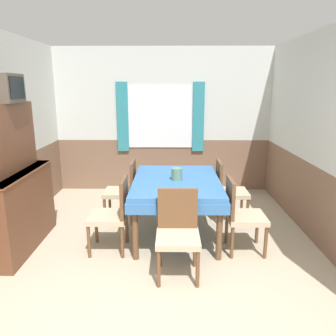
{
  "coord_description": "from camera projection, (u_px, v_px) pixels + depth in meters",
  "views": [
    {
      "loc": [
        0.15,
        -2.18,
        1.91
      ],
      "look_at": [
        0.11,
        1.87,
        0.9
      ],
      "focal_mm": 35.0,
      "sensor_mm": 36.0,
      "label": 1
    }
  ],
  "objects": [
    {
      "name": "dining_table",
      "position": [
        176.0,
        187.0,
        4.24
      ],
      "size": [
        1.13,
        1.54,
        0.75
      ],
      "color": "#386BA8",
      "rests_on": "ground_plane"
    },
    {
      "name": "chair_right_near",
      "position": [
        241.0,
        213.0,
        3.82
      ],
      "size": [
        0.44,
        0.44,
        0.89
      ],
      "rotation": [
        0.0,
        0.0,
        4.71
      ],
      "color": "brown",
      "rests_on": "ground_plane"
    },
    {
      "name": "chair_left_near",
      "position": [
        113.0,
        212.0,
        3.84
      ],
      "size": [
        0.44,
        0.44,
        0.89
      ],
      "rotation": [
        0.0,
        0.0,
        1.57
      ],
      "color": "brown",
      "rests_on": "ground_plane"
    },
    {
      "name": "tv",
      "position": [
        5.0,
        88.0,
        3.67
      ],
      "size": [
        0.29,
        0.42,
        0.32
      ],
      "color": "#51473D",
      "rests_on": "sideboard"
    },
    {
      "name": "ground_plane",
      "position": [
        152.0,
        336.0,
        2.58
      ],
      "size": [
        16.0,
        16.0,
        0.0
      ],
      "primitive_type": "plane",
      "color": "tan"
    },
    {
      "name": "wall_back",
      "position": [
        163.0,
        121.0,
        6.0
      ],
      "size": [
        4.29,
        0.09,
        2.6
      ],
      "color": "silver",
      "rests_on": "ground_plane"
    },
    {
      "name": "chair_left_far",
      "position": [
        124.0,
        189.0,
        4.73
      ],
      "size": [
        0.44,
        0.44,
        0.89
      ],
      "rotation": [
        0.0,
        0.0,
        1.57
      ],
      "color": "brown",
      "rests_on": "ground_plane"
    },
    {
      "name": "wall_left",
      "position": [
        4.0,
        136.0,
        4.14
      ],
      "size": [
        0.05,
        4.23,
        2.6
      ],
      "color": "silver",
      "rests_on": "ground_plane"
    },
    {
      "name": "chair_head_near",
      "position": [
        178.0,
        230.0,
        3.35
      ],
      "size": [
        0.44,
        0.44,
        0.89
      ],
      "rotation": [
        0.0,
        0.0,
        3.14
      ],
      "color": "brown",
      "rests_on": "ground_plane"
    },
    {
      "name": "chair_right_far",
      "position": [
        228.0,
        189.0,
        4.72
      ],
      "size": [
        0.44,
        0.44,
        0.89
      ],
      "rotation": [
        0.0,
        0.0,
        4.71
      ],
      "color": "brown",
      "rests_on": "ground_plane"
    },
    {
      "name": "wall_right",
      "position": [
        316.0,
        137.0,
        4.1
      ],
      "size": [
        0.05,
        4.23,
        2.6
      ],
      "color": "silver",
      "rests_on": "ground_plane"
    },
    {
      "name": "sideboard",
      "position": [
        12.0,
        190.0,
        3.85
      ],
      "size": [
        0.46,
        1.31,
        1.73
      ],
      "color": "brown",
      "rests_on": "ground_plane"
    },
    {
      "name": "vase",
      "position": [
        177.0,
        174.0,
        4.16
      ],
      "size": [
        0.14,
        0.14,
        0.16
      ],
      "color": "slate",
      "rests_on": "dining_table"
    }
  ]
}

